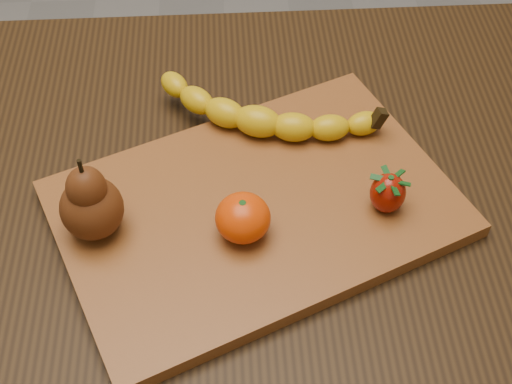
{
  "coord_description": "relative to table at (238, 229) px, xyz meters",
  "views": [
    {
      "loc": [
        -0.01,
        -0.59,
        1.42
      ],
      "look_at": [
        0.02,
        -0.05,
        0.8
      ],
      "focal_mm": 50.0,
      "sensor_mm": 36.0,
      "label": 1
    }
  ],
  "objects": [
    {
      "name": "table",
      "position": [
        0.0,
        0.0,
        0.0
      ],
      "size": [
        1.0,
        0.7,
        0.76
      ],
      "color": "black",
      "rests_on": "ground"
    },
    {
      "name": "cutting_board",
      "position": [
        0.02,
        -0.05,
        0.11
      ],
      "size": [
        0.53,
        0.45,
        0.02
      ],
      "primitive_type": "cube",
      "rotation": [
        0.0,
        0.0,
        0.41
      ],
      "color": "brown",
      "rests_on": "table"
    },
    {
      "name": "banana",
      "position": [
        0.03,
        0.06,
        0.14
      ],
      "size": [
        0.26,
        0.15,
        0.04
      ],
      "primitive_type": null,
      "rotation": [
        0.0,
        0.0,
        -0.35
      ],
      "color": "#CFA709",
      "rests_on": "cutting_board"
    },
    {
      "name": "pear",
      "position": [
        -0.16,
        -0.08,
        0.17
      ],
      "size": [
        0.08,
        0.08,
        0.11
      ],
      "primitive_type": null,
      "rotation": [
        0.0,
        0.0,
        -0.17
      ],
      "color": "#4F240C",
      "rests_on": "cutting_board"
    },
    {
      "name": "mandarin",
      "position": [
        0.0,
        -0.1,
        0.14
      ],
      "size": [
        0.07,
        0.07,
        0.05
      ],
      "primitive_type": "ellipsoid",
      "rotation": [
        0.0,
        0.0,
        0.07
      ],
      "color": "#CE3602",
      "rests_on": "cutting_board"
    },
    {
      "name": "strawberry",
      "position": [
        0.17,
        -0.07,
        0.14
      ],
      "size": [
        0.05,
        0.05,
        0.05
      ],
      "primitive_type": null,
      "rotation": [
        0.0,
        0.0,
        -0.35
      ],
      "color": "#861003",
      "rests_on": "cutting_board"
    }
  ]
}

